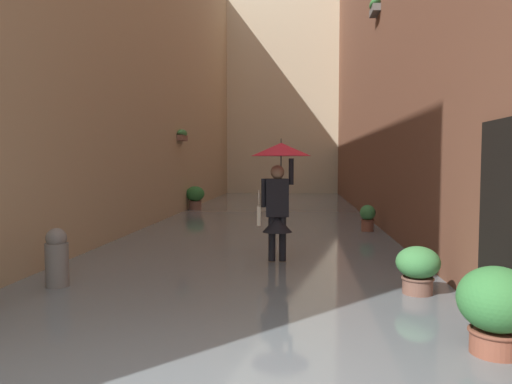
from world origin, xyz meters
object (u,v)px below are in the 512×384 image
at_px(potted_plant_mid_left, 496,308).
at_px(potted_plant_far_left, 418,270).
at_px(person_wading, 279,178).
at_px(potted_plant_near_left, 368,218).
at_px(mooring_bollard, 57,261).
at_px(potted_plant_mid_right, 195,197).

relative_size(potted_plant_mid_left, potted_plant_far_left, 1.23).
relative_size(person_wading, potted_plant_mid_left, 2.49).
height_order(potted_plant_mid_left, potted_plant_near_left, potted_plant_mid_left).
distance_m(person_wading, mooring_bollard, 3.65).
xyz_separation_m(potted_plant_near_left, potted_plant_mid_right, (5.32, -4.92, 0.13)).
xyz_separation_m(potted_plant_mid_right, mooring_bollard, (-0.43, 10.61, -0.10)).
distance_m(person_wading, potted_plant_mid_right, 9.33).
xyz_separation_m(potted_plant_near_left, potted_plant_far_left, (0.15, 5.63, -0.00)).
relative_size(potted_plant_mid_right, potted_plant_far_left, 1.31).
relative_size(potted_plant_mid_left, potted_plant_mid_right, 0.94).
height_order(person_wading, potted_plant_mid_right, person_wading).
bearing_deg(person_wading, potted_plant_mid_left, 118.27).
height_order(potted_plant_mid_right, mooring_bollard, potted_plant_mid_right).
height_order(potted_plant_near_left, potted_plant_mid_right, potted_plant_mid_right).
bearing_deg(potted_plant_mid_right, potted_plant_mid_left, 113.34).
bearing_deg(potted_plant_far_left, potted_plant_near_left, -91.52).
relative_size(potted_plant_mid_right, mooring_bollard, 1.04).
bearing_deg(potted_plant_mid_right, potted_plant_near_left, 137.25).
xyz_separation_m(person_wading, potted_plant_near_left, (-1.99, -3.74, -1.10)).
bearing_deg(potted_plant_mid_left, potted_plant_mid_right, -66.66).
relative_size(potted_plant_near_left, potted_plant_mid_right, 0.80).
distance_m(person_wading, potted_plant_far_left, 2.86).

